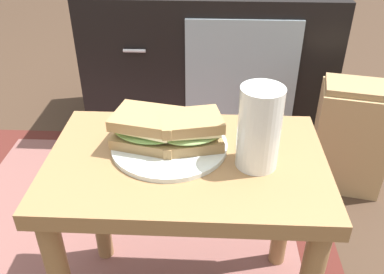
{
  "coord_description": "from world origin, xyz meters",
  "views": [
    {
      "loc": [
        0.04,
        -0.68,
        0.94
      ],
      "look_at": [
        0.01,
        0.0,
        0.51
      ],
      "focal_mm": 38.9,
      "sensor_mm": 36.0,
      "label": 1
    }
  ],
  "objects": [
    {
      "name": "beer_glass",
      "position": [
        0.14,
        -0.01,
        0.54
      ],
      "size": [
        0.08,
        0.08,
        0.16
      ],
      "color": "silver",
      "rests_on": "side_table"
    },
    {
      "name": "paper_bag",
      "position": [
        0.52,
        0.52,
        0.19
      ],
      "size": [
        0.26,
        0.21,
        0.39
      ],
      "color": "tan",
      "rests_on": "ground"
    },
    {
      "name": "side_table",
      "position": [
        0.0,
        0.0,
        0.37
      ],
      "size": [
        0.56,
        0.36,
        0.46
      ],
      "color": "olive",
      "rests_on": "ground"
    },
    {
      "name": "plate",
      "position": [
        -0.04,
        0.04,
        0.47
      ],
      "size": [
        0.24,
        0.24,
        0.01
      ],
      "primitive_type": "cylinder",
      "color": "silver",
      "rests_on": "side_table"
    },
    {
      "name": "area_rug",
      "position": [
        -0.21,
        0.38,
        0.0
      ],
      "size": [
        1.29,
        0.85,
        0.01
      ],
      "color": "#4C1E19",
      "rests_on": "ground"
    },
    {
      "name": "sandwich_back",
      "position": [
        0.01,
        0.03,
        0.5
      ],
      "size": [
        0.15,
        0.12,
        0.07
      ],
      "color": "#9E7A4C",
      "rests_on": "plate"
    },
    {
      "name": "tv_cabinet",
      "position": [
        0.04,
        0.95,
        0.29
      ],
      "size": [
        0.96,
        0.46,
        0.58
      ],
      "color": "black",
      "rests_on": "ground"
    },
    {
      "name": "sandwich_front",
      "position": [
        -0.08,
        0.04,
        0.5
      ],
      "size": [
        0.16,
        0.14,
        0.07
      ],
      "color": "#9E7A4C",
      "rests_on": "plate"
    }
  ]
}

